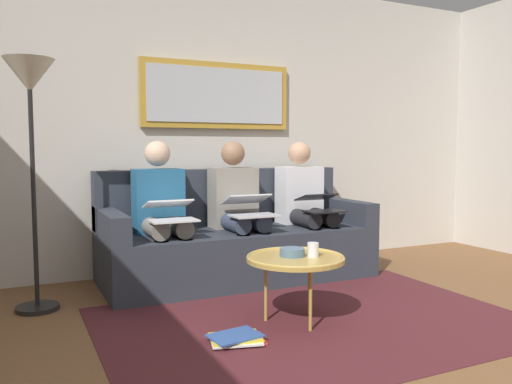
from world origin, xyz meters
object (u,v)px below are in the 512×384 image
object	(u,v)px
person_right	(162,210)
magazine_stack	(237,338)
cup	(313,250)
bowl	(292,252)
laptop_silver	(250,206)
framed_mirror	(217,95)
standing_lamp	(30,103)
couch	(235,240)
laptop_black	(320,203)
coffee_table	(295,259)
laptop_white	(170,211)
person_left	(305,202)
person_middle	(238,206)

from	to	relation	value
person_right	magazine_stack	xyz separation A→B (m)	(-0.06, 1.31, -0.58)
cup	bowl	size ratio (longest dim) A/B	0.58
cup	laptop_silver	bearing A→B (deg)	-90.76
framed_mirror	standing_lamp	world-z (taller)	framed_mirror
couch	laptop_black	bearing A→B (deg)	153.86
laptop_silver	coffee_table	bearing A→B (deg)	83.16
laptop_white	standing_lamp	distance (m)	1.18
couch	laptop_silver	size ratio (longest dim) A/B	5.80
bowl	laptop_silver	bearing A→B (deg)	-97.47
bowl	person_left	xyz separation A→B (m)	(-0.76, -1.12, 0.17)
couch	framed_mirror	bearing A→B (deg)	-90.00
standing_lamp	person_left	bearing A→B (deg)	-174.81
couch	cup	world-z (taller)	couch
laptop_black	magazine_stack	xyz separation A→B (m)	(1.22, 1.07, -0.60)
bowl	person_middle	distance (m)	1.14
person_left	laptop_black	bearing A→B (deg)	90.00
cup	person_left	distance (m)	1.37
couch	laptop_white	bearing A→B (deg)	25.91
framed_mirror	coffee_table	size ratio (longest dim) A/B	2.27
couch	bowl	size ratio (longest dim) A/B	14.10
couch	bowl	bearing A→B (deg)	84.41
coffee_table	person_middle	bearing A→B (deg)	-95.46
laptop_black	standing_lamp	world-z (taller)	standing_lamp
bowl	laptop_white	xyz separation A→B (m)	(0.52, -0.88, 0.19)
laptop_black	person_right	world-z (taller)	person_right
couch	person_right	size ratio (longest dim) A/B	1.93
standing_lamp	laptop_black	bearing A→B (deg)	178.78
laptop_white	standing_lamp	size ratio (longest dim) A/B	0.21
bowl	laptop_black	size ratio (longest dim) A/B	0.46
bowl	laptop_silver	xyz separation A→B (m)	(-0.12, -0.89, 0.19)
bowl	person_middle	bearing A→B (deg)	-95.93
bowl	person_right	size ratio (longest dim) A/B	0.14
coffee_table	laptop_silver	xyz separation A→B (m)	(-0.11, -0.92, 0.23)
person_middle	magazine_stack	bearing A→B (deg)	66.29
bowl	standing_lamp	distance (m)	1.94
person_middle	laptop_silver	size ratio (longest dim) A/B	3.01
framed_mirror	person_left	world-z (taller)	framed_mirror
couch	laptop_black	size ratio (longest dim) A/B	6.53
couch	laptop_silver	world-z (taller)	couch
person_right	bowl	bearing A→B (deg)	115.08
coffee_table	person_right	size ratio (longest dim) A/B	0.53
laptop_black	laptop_white	world-z (taller)	laptop_white
framed_mirror	person_right	size ratio (longest dim) A/B	1.21
framed_mirror	standing_lamp	distance (m)	1.69
coffee_table	laptop_black	xyz separation A→B (m)	(-0.75, -0.90, 0.23)
laptop_black	coffee_table	bearing A→B (deg)	50.31
cup	laptop_silver	distance (m)	0.98
cup	person_middle	distance (m)	1.21
cup	magazine_stack	distance (m)	0.72
person_middle	magazine_stack	world-z (taller)	person_middle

